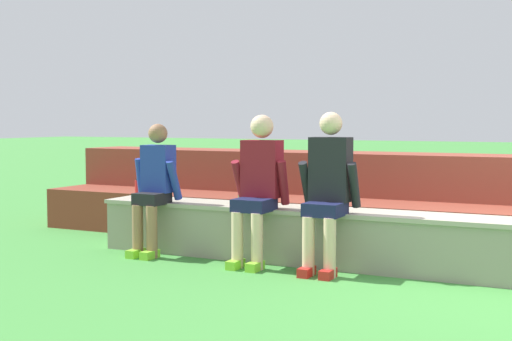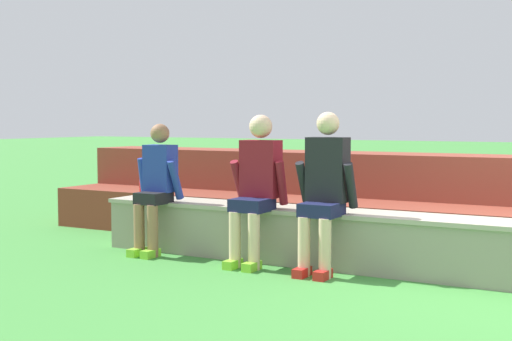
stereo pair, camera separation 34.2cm
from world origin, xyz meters
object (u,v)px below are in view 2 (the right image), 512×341
at_px(person_left_of_center, 256,184).
at_px(water_bottle_mid_right, 142,188).
at_px(person_center, 324,187).
at_px(person_far_left, 156,185).
at_px(water_bottle_mid_left, 243,192).

relative_size(person_left_of_center, water_bottle_mid_right, 6.78).
bearing_deg(person_left_of_center, person_center, -2.23).
relative_size(person_far_left, person_center, 0.92).
bearing_deg(person_far_left, water_bottle_mid_left, 22.91).
bearing_deg(water_bottle_mid_left, person_left_of_center, -44.00).
xyz_separation_m(person_far_left, water_bottle_mid_left, (0.83, 0.35, -0.06)).
bearing_deg(person_center, person_far_left, 179.97).
distance_m(person_left_of_center, water_bottle_mid_left, 0.48).
bearing_deg(water_bottle_mid_right, person_center, -8.51).
xyz_separation_m(person_left_of_center, water_bottle_mid_left, (-0.33, 0.32, -0.12)).
bearing_deg(person_left_of_center, water_bottle_mid_right, 168.79).
height_order(person_far_left, water_bottle_mid_left, person_far_left).
xyz_separation_m(water_bottle_mid_right, water_bottle_mid_left, (1.28, 0.00, 0.02)).
relative_size(person_center, water_bottle_mid_right, 6.89).
distance_m(person_left_of_center, person_center, 0.71).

